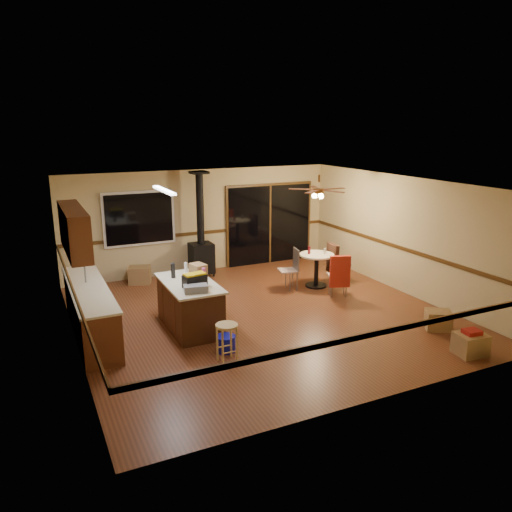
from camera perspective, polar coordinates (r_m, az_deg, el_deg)
floor at (r=10.02m, az=0.74°, el=-6.77°), size 7.00×7.00×0.00m
ceiling at (r=9.37m, az=0.79°, el=8.16°), size 7.00×7.00×0.00m
wall_back at (r=12.77m, az=-6.18°, el=4.01°), size 7.00×0.00×7.00m
wall_front at (r=6.80m, az=13.94°, el=-6.28°), size 7.00×0.00×7.00m
wall_left at (r=8.72m, az=-20.39°, el=-2.06°), size 0.00×7.00×7.00m
wall_right at (r=11.55m, az=16.57°, el=2.30°), size 0.00×7.00×7.00m
chair_rail at (r=9.69m, az=0.76°, el=-1.27°), size 7.00×7.00×0.08m
window at (r=12.27m, az=-13.21°, el=4.20°), size 1.72×0.10×1.32m
sliding_door at (r=13.51m, az=1.56°, el=3.61°), size 2.52×0.10×2.10m
lower_cabinets at (r=9.49m, az=-18.40°, el=-6.07°), size 0.60×3.00×0.86m
countertop at (r=9.34m, az=-18.63°, el=-3.49°), size 0.64×3.04×0.04m
upper_cabinets at (r=9.27m, az=-20.07°, el=2.78°), size 0.35×2.00×0.80m
kitchen_island at (r=9.34m, az=-7.59°, el=-5.59°), size 0.88×1.68×0.90m
wood_stove at (r=12.42m, az=-6.28°, el=0.99°), size 0.55×0.50×2.52m
ceiling_fan at (r=11.32m, az=7.20°, el=7.25°), size 0.24×0.24×0.55m
fluorescent_strip at (r=9.03m, az=-10.47°, el=7.40°), size 0.10×1.20×0.04m
toolbox_grey at (r=8.63m, az=-6.89°, el=-3.72°), size 0.44×0.30×0.13m
toolbox_black at (r=8.87m, az=-7.02°, el=-2.87°), size 0.44×0.28×0.23m
toolbox_yellow_lid at (r=8.83m, az=-7.04°, el=-2.08°), size 0.40×0.26×0.03m
box_on_island at (r=9.58m, az=-6.62°, el=-1.53°), size 0.30×0.36×0.21m
bottle_dark at (r=9.45m, az=-9.46°, el=-1.65°), size 0.11×0.11×0.28m
bottle_pink at (r=9.33m, az=-5.99°, el=-1.98°), size 0.09×0.09×0.21m
bottle_white at (r=9.80m, az=-8.02°, el=-1.28°), size 0.08×0.08×0.19m
bar_stool at (r=8.06m, az=-3.34°, el=-9.93°), size 0.37×0.37×0.65m
blue_bucket at (r=8.49m, az=-3.47°, el=-9.95°), size 0.36×0.36×0.27m
dining_table at (r=11.66m, az=6.93°, el=-0.98°), size 0.80×0.80×0.78m
glass_red at (r=11.58m, az=6.09°, el=0.67°), size 0.08×0.08×0.17m
glass_cream at (r=11.63m, az=7.86°, el=0.56°), size 0.07×0.07×0.13m
chair_left at (r=11.41m, az=4.19°, el=-0.95°), size 0.48×0.48×0.51m
chair_near at (r=10.97m, az=9.54°, el=-1.74°), size 0.55×0.57×0.70m
chair_right at (r=11.97m, az=8.87°, el=-0.28°), size 0.50×0.46×0.70m
box_under_window at (r=12.21m, az=-13.15°, el=-2.13°), size 0.61×0.54×0.41m
box_corner_a at (r=9.07m, az=23.31°, el=-9.23°), size 0.53×0.47×0.37m
box_corner_b at (r=9.90m, az=20.10°, el=-6.91°), size 0.57×0.55×0.36m
box_small_red at (r=8.99m, az=23.46°, el=-7.96°), size 0.29×0.26×0.07m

